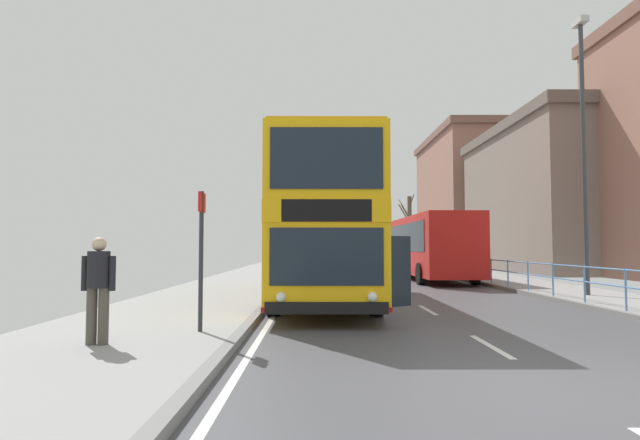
# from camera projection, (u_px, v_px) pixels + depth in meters

# --- Properties ---
(ground) EXTENTS (15.80, 140.00, 0.20)m
(ground) POSITION_uv_depth(u_px,v_px,m) (506.00, 387.00, 5.82)
(ground) COLOR #4B4B50
(double_decker_bus_main) EXTENTS (3.30, 11.38, 4.35)m
(double_decker_bus_main) POSITION_uv_depth(u_px,v_px,m) (324.00, 227.00, 15.65)
(double_decker_bus_main) COLOR #F4B20F
(double_decker_bus_main) RESTS_ON ground
(background_bus_far_lane) EXTENTS (2.79, 10.86, 3.14)m
(background_bus_far_lane) POSITION_uv_depth(u_px,v_px,m) (428.00, 246.00, 25.62)
(background_bus_far_lane) COLOR red
(background_bus_far_lane) RESTS_ON ground
(pedestrian_railing_far_kerb) EXTENTS (0.05, 22.24, 1.02)m
(pedestrian_railing_far_kerb) POSITION_uv_depth(u_px,v_px,m) (584.00, 277.00, 13.83)
(pedestrian_railing_far_kerb) COLOR #598CC6
(pedestrian_railing_far_kerb) RESTS_ON ground
(pedestrian_companion) EXTENTS (0.54, 0.35, 1.67)m
(pedestrian_companion) POSITION_uv_depth(u_px,v_px,m) (98.00, 284.00, 7.88)
(pedestrian_companion) COLOR #4C473D
(pedestrian_companion) RESTS_ON ground
(bus_stop_sign_near) EXTENTS (0.08, 0.44, 2.53)m
(bus_stop_sign_near) POSITION_uv_depth(u_px,v_px,m) (201.00, 244.00, 9.14)
(bus_stop_sign_near) COLOR #2D2D33
(bus_stop_sign_near) RESTS_ON ground
(street_lamp_far_side) EXTENTS (0.28, 0.60, 8.93)m
(street_lamp_far_side) POSITION_uv_depth(u_px,v_px,m) (583.00, 136.00, 16.15)
(street_lamp_far_side) COLOR #38383D
(street_lamp_far_side) RESTS_ON ground
(bare_tree_far_00) EXTENTS (1.37, 1.53, 6.27)m
(bare_tree_far_00) POSITION_uv_depth(u_px,v_px,m) (409.00, 229.00, 45.20)
(bare_tree_far_00) COLOR brown
(bare_tree_far_00) RESTS_ON ground
(background_building_01) EXTENTS (13.85, 17.16, 13.59)m
(background_building_01) POSITION_uv_depth(u_px,v_px,m) (495.00, 198.00, 53.76)
(background_building_01) COLOR #936656
(background_building_01) RESTS_ON ground
(background_building_02) EXTENTS (11.55, 16.55, 10.21)m
(background_building_02) POSITION_uv_depth(u_px,v_px,m) (577.00, 197.00, 35.34)
(background_building_02) COLOR slate
(background_building_02) RESTS_ON ground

